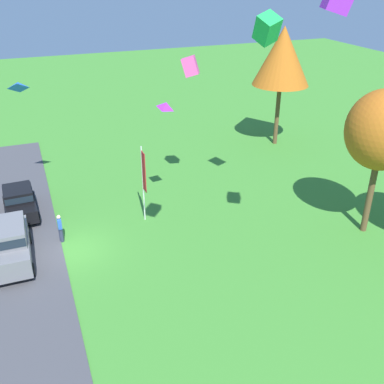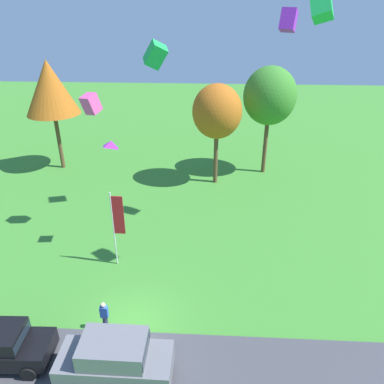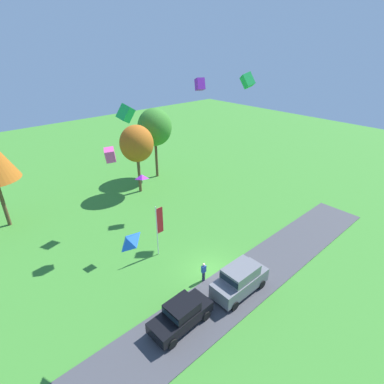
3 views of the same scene
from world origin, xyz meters
name	(u,v)px [view 1 (image 1 of 3)]	position (x,y,z in m)	size (l,w,h in m)	color
ground_plane	(72,251)	(0.00, 0.00, 0.00)	(120.00, 120.00, 0.00)	#3D842D
pavement_strip	(21,261)	(0.00, -2.69, 0.03)	(36.00, 4.40, 0.06)	#424247
car_sedan_near_entrance	(19,200)	(-5.17, -2.42, 1.04)	(4.46, 2.08, 1.84)	black
car_suv_by_flagpole	(9,242)	(-0.01, -3.06, 1.30)	(4.61, 2.07, 2.28)	slate
person_watching_sky	(60,228)	(-1.18, -0.41, 0.88)	(0.36, 0.24, 1.71)	#2D334C
tree_far_right	(282,56)	(-10.41, 18.93, 7.46)	(4.65, 4.65, 9.82)	brown
tree_lone_near	(383,131)	(4.03, 16.47, 6.22)	(4.00, 4.00, 8.45)	brown
flag_banner	(144,176)	(-1.61, 4.68, 3.07)	(0.71, 0.08, 4.85)	silver
kite_box_over_trees	(190,66)	(-3.48, 8.33, 8.77)	(0.77, 0.77, 1.08)	#EA4C9E
kite_diamond_high_left	(18,85)	(-7.83, -1.29, 7.50)	(0.95, 1.04, 0.39)	blue
kite_diamond_high_right	(166,106)	(-1.91, 6.29, 7.04)	(0.87, 0.76, 0.38)	purple
kite_box_low_drifter	(267,29)	(0.01, 11.29, 11.14)	(0.98, 0.98, 1.37)	green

